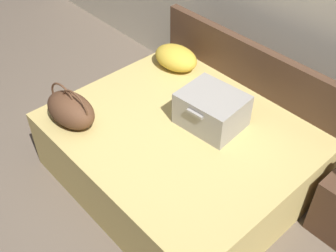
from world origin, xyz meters
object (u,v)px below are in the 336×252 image
at_px(duffel_bag, 71,109).
at_px(pillow_near_headboard, 176,58).
at_px(hard_case_large, 212,109).
at_px(bed, 179,154).

relative_size(duffel_bag, pillow_near_headboard, 1.11).
bearing_deg(hard_case_large, pillow_near_headboard, 150.85).
height_order(hard_case_large, duffel_bag, duffel_bag).
bearing_deg(pillow_near_headboard, duffel_bag, -88.71).
height_order(bed, pillow_near_headboard, pillow_near_headboard).
distance_m(duffel_bag, pillow_near_headboard, 1.16).
bearing_deg(hard_case_large, duffel_bag, -137.97).
bearing_deg(duffel_bag, hard_case_large, 47.28).
relative_size(bed, pillow_near_headboard, 4.43).
bearing_deg(bed, hard_case_large, 61.61).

